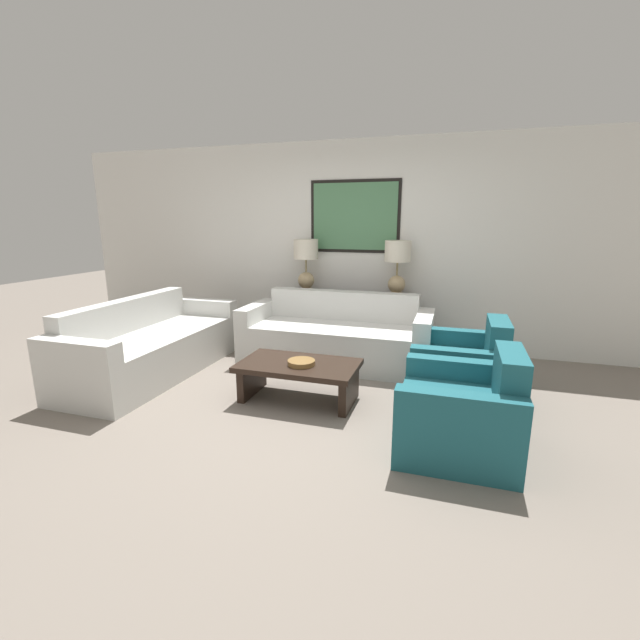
{
  "coord_description": "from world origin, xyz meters",
  "views": [
    {
      "loc": [
        1.28,
        -3.25,
        1.66
      ],
      "look_at": [
        -0.01,
        0.85,
        0.65
      ],
      "focal_mm": 24.0,
      "sensor_mm": 36.0,
      "label": 1
    }
  ],
  "objects_px": {
    "table_lamp_right": "(397,262)",
    "decorative_bowl": "(301,363)",
    "coffee_table": "(299,373)",
    "table_lamp_left": "(306,259)",
    "couch_by_back_wall": "(336,338)",
    "couch_by_side": "(152,347)",
    "armchair_near_camera": "(462,415)",
    "console_table": "(349,320)",
    "armchair_near_back_wall": "(461,370)"
  },
  "relations": [
    {
      "from": "table_lamp_right",
      "to": "decorative_bowl",
      "type": "distance_m",
      "value": 2.09
    },
    {
      "from": "coffee_table",
      "to": "decorative_bowl",
      "type": "relative_size",
      "value": 4.37
    },
    {
      "from": "table_lamp_left",
      "to": "couch_by_back_wall",
      "type": "height_order",
      "value": "table_lamp_left"
    },
    {
      "from": "table_lamp_right",
      "to": "decorative_bowl",
      "type": "bearing_deg",
      "value": -107.96
    },
    {
      "from": "couch_by_side",
      "to": "coffee_table",
      "type": "height_order",
      "value": "couch_by_side"
    },
    {
      "from": "table_lamp_left",
      "to": "armchair_near_camera",
      "type": "bearing_deg",
      "value": -48.92
    },
    {
      "from": "console_table",
      "to": "armchair_near_camera",
      "type": "bearing_deg",
      "value": -58.56
    },
    {
      "from": "couch_by_back_wall",
      "to": "armchair_near_camera",
      "type": "distance_m",
      "value": 2.17
    },
    {
      "from": "couch_by_back_wall",
      "to": "coffee_table",
      "type": "relative_size",
      "value": 1.99
    },
    {
      "from": "console_table",
      "to": "table_lamp_left",
      "type": "relative_size",
      "value": 2.46
    },
    {
      "from": "table_lamp_right",
      "to": "armchair_near_camera",
      "type": "relative_size",
      "value": 0.79
    },
    {
      "from": "table_lamp_left",
      "to": "coffee_table",
      "type": "distance_m",
      "value": 2.09
    },
    {
      "from": "table_lamp_left",
      "to": "couch_by_back_wall",
      "type": "distance_m",
      "value": 1.23
    },
    {
      "from": "decorative_bowl",
      "to": "armchair_near_back_wall",
      "type": "height_order",
      "value": "armchair_near_back_wall"
    },
    {
      "from": "table_lamp_left",
      "to": "couch_by_back_wall",
      "type": "bearing_deg",
      "value": -47.0
    },
    {
      "from": "table_lamp_right",
      "to": "couch_by_side",
      "type": "relative_size",
      "value": 0.31
    },
    {
      "from": "table_lamp_left",
      "to": "table_lamp_right",
      "type": "xyz_separation_m",
      "value": [
        1.2,
        0.0,
        0.0
      ]
    },
    {
      "from": "table_lamp_left",
      "to": "armchair_near_back_wall",
      "type": "relative_size",
      "value": 0.79
    },
    {
      "from": "table_lamp_left",
      "to": "couch_by_back_wall",
      "type": "xyz_separation_m",
      "value": [
        0.6,
        -0.64,
        -0.86
      ]
    },
    {
      "from": "decorative_bowl",
      "to": "armchair_near_camera",
      "type": "bearing_deg",
      "value": -17.59
    },
    {
      "from": "table_lamp_left",
      "to": "table_lamp_right",
      "type": "distance_m",
      "value": 1.2
    },
    {
      "from": "table_lamp_right",
      "to": "couch_by_back_wall",
      "type": "distance_m",
      "value": 1.23
    },
    {
      "from": "decorative_bowl",
      "to": "armchair_near_back_wall",
      "type": "xyz_separation_m",
      "value": [
        1.41,
        0.54,
        -0.11
      ]
    },
    {
      "from": "table_lamp_right",
      "to": "armchair_near_back_wall",
      "type": "distance_m",
      "value": 1.77
    },
    {
      "from": "table_lamp_right",
      "to": "armchair_near_back_wall",
      "type": "height_order",
      "value": "table_lamp_right"
    },
    {
      "from": "table_lamp_left",
      "to": "armchair_near_back_wall",
      "type": "xyz_separation_m",
      "value": [
        2.0,
        -1.31,
        -0.88
      ]
    },
    {
      "from": "console_table",
      "to": "table_lamp_right",
      "type": "xyz_separation_m",
      "value": [
        0.6,
        0.0,
        0.79
      ]
    },
    {
      "from": "couch_by_back_wall",
      "to": "couch_by_side",
      "type": "relative_size",
      "value": 1.0
    },
    {
      "from": "couch_by_back_wall",
      "to": "coffee_table",
      "type": "height_order",
      "value": "couch_by_back_wall"
    },
    {
      "from": "table_lamp_left",
      "to": "decorative_bowl",
      "type": "xyz_separation_m",
      "value": [
        0.6,
        -1.85,
        -0.77
      ]
    },
    {
      "from": "couch_by_side",
      "to": "decorative_bowl",
      "type": "xyz_separation_m",
      "value": [
        1.84,
        -0.25,
        0.09
      ]
    },
    {
      "from": "table_lamp_left",
      "to": "couch_by_side",
      "type": "distance_m",
      "value": 2.2
    },
    {
      "from": "table_lamp_left",
      "to": "armchair_near_camera",
      "type": "xyz_separation_m",
      "value": [
        2.0,
        -2.3,
        -0.88
      ]
    },
    {
      "from": "table_lamp_left",
      "to": "couch_by_side",
      "type": "height_order",
      "value": "table_lamp_left"
    },
    {
      "from": "table_lamp_right",
      "to": "coffee_table",
      "type": "xyz_separation_m",
      "value": [
        -0.64,
        -1.81,
        -0.89
      ]
    },
    {
      "from": "table_lamp_left",
      "to": "decorative_bowl",
      "type": "bearing_deg",
      "value": -72.13
    },
    {
      "from": "couch_by_side",
      "to": "armchair_near_back_wall",
      "type": "xyz_separation_m",
      "value": [
        3.25,
        0.29,
        -0.01
      ]
    },
    {
      "from": "couch_by_back_wall",
      "to": "armchair_near_camera",
      "type": "relative_size",
      "value": 2.57
    },
    {
      "from": "coffee_table",
      "to": "couch_by_side",
      "type": "bearing_deg",
      "value": 173.59
    },
    {
      "from": "couch_by_back_wall",
      "to": "couch_by_side",
      "type": "xyz_separation_m",
      "value": [
        -1.84,
        -0.96,
        0.0
      ]
    },
    {
      "from": "armchair_near_camera",
      "to": "table_lamp_right",
      "type": "bearing_deg",
      "value": 109.33
    },
    {
      "from": "table_lamp_right",
      "to": "console_table",
      "type": "bearing_deg",
      "value": -180.0
    },
    {
      "from": "armchair_near_back_wall",
      "to": "couch_by_side",
      "type": "bearing_deg",
      "value": -174.89
    },
    {
      "from": "table_lamp_right",
      "to": "couch_by_back_wall",
      "type": "relative_size",
      "value": 0.31
    },
    {
      "from": "console_table",
      "to": "decorative_bowl",
      "type": "relative_size",
      "value": 6.6
    },
    {
      "from": "table_lamp_left",
      "to": "table_lamp_right",
      "type": "bearing_deg",
      "value": 0.0
    },
    {
      "from": "table_lamp_left",
      "to": "decorative_bowl",
      "type": "distance_m",
      "value": 2.09
    },
    {
      "from": "armchair_near_back_wall",
      "to": "table_lamp_right",
      "type": "bearing_deg",
      "value": 121.53
    },
    {
      "from": "armchair_near_back_wall",
      "to": "armchair_near_camera",
      "type": "relative_size",
      "value": 1.0
    },
    {
      "from": "table_lamp_right",
      "to": "couch_by_back_wall",
      "type": "xyz_separation_m",
      "value": [
        -0.6,
        -0.64,
        -0.86
      ]
    }
  ]
}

